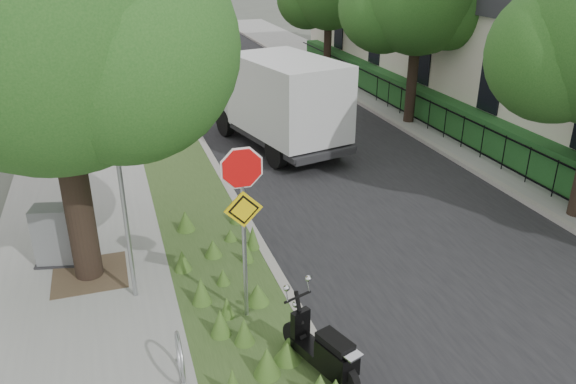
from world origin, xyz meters
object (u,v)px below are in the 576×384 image
sign_assembly (243,200)px  utility_cabinet (57,236)px  scooter_near (328,356)px  box_truck (279,98)px

sign_assembly → utility_cabinet: size_ratio=2.66×
scooter_near → box_truck: bearing=76.6°
scooter_near → box_truck: box_truck is taller
sign_assembly → box_truck: 9.09m
scooter_near → sign_assembly: bearing=112.4°
sign_assembly → box_truck: bearing=69.2°
sign_assembly → scooter_near: (0.76, -1.84, -1.82)m
box_truck → utility_cabinet: 8.50m
sign_assembly → utility_cabinet: 4.59m
sign_assembly → utility_cabinet: sign_assembly is taller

